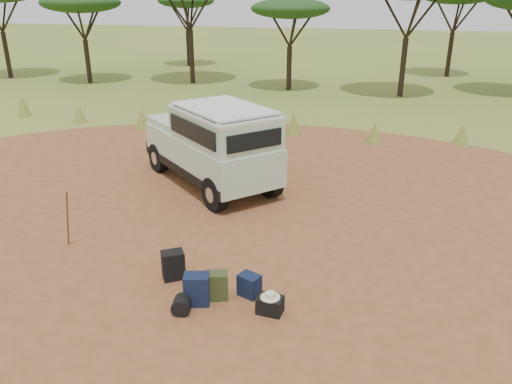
% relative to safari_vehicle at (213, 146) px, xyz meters
% --- Properties ---
extents(ground, '(140.00, 140.00, 0.00)m').
position_rel_safari_vehicle_xyz_m(ground, '(1.22, -3.10, -1.13)').
color(ground, '#5B7329').
rests_on(ground, ground).
extents(dirt_clearing, '(23.00, 23.00, 0.01)m').
position_rel_safari_vehicle_xyz_m(dirt_clearing, '(1.22, -3.10, -1.13)').
color(dirt_clearing, '#995532').
rests_on(dirt_clearing, ground).
extents(grass_fringe, '(36.60, 1.60, 0.90)m').
position_rel_safari_vehicle_xyz_m(grass_fringe, '(1.33, 5.57, -0.73)').
color(grass_fringe, '#5B7329').
rests_on(grass_fringe, ground).
extents(safari_vehicle, '(4.79, 4.60, 2.34)m').
position_rel_safari_vehicle_xyz_m(safari_vehicle, '(0.00, 0.00, 0.00)').
color(safari_vehicle, '#B1CDAF').
rests_on(safari_vehicle, ground).
extents(walking_staff, '(0.36, 0.27, 1.34)m').
position_rel_safari_vehicle_xyz_m(walking_staff, '(-1.70, -4.31, -0.46)').
color(walking_staff, brown).
rests_on(walking_staff, ground).
extents(backpack_black, '(0.51, 0.48, 0.56)m').
position_rel_safari_vehicle_xyz_m(backpack_black, '(0.89, -4.90, -0.85)').
color(backpack_black, black).
rests_on(backpack_black, ground).
extents(backpack_navy, '(0.50, 0.42, 0.57)m').
position_rel_safari_vehicle_xyz_m(backpack_navy, '(1.61, -5.57, -0.85)').
color(backpack_navy, '#12213A').
rests_on(backpack_navy, ground).
extents(backpack_olive, '(0.43, 0.37, 0.51)m').
position_rel_safari_vehicle_xyz_m(backpack_olive, '(1.91, -5.33, -0.87)').
color(backpack_olive, '#36441F').
rests_on(backpack_olive, ground).
extents(duffel_navy, '(0.45, 0.40, 0.42)m').
position_rel_safari_vehicle_xyz_m(duffel_navy, '(2.42, -5.10, -0.92)').
color(duffel_navy, '#12213A').
rests_on(duffel_navy, ground).
extents(hard_case, '(0.45, 0.34, 0.30)m').
position_rel_safari_vehicle_xyz_m(hard_case, '(2.90, -5.52, -0.98)').
color(hard_case, black).
rests_on(hard_case, ground).
extents(stuff_sack, '(0.36, 0.36, 0.31)m').
position_rel_safari_vehicle_xyz_m(stuff_sack, '(1.45, -5.89, -0.98)').
color(stuff_sack, black).
rests_on(stuff_sack, ground).
extents(safari_hat, '(0.33, 0.33, 0.10)m').
position_rel_safari_vehicle_xyz_m(safari_hat, '(2.90, -5.52, -0.79)').
color(safari_hat, beige).
rests_on(safari_hat, hard_case).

